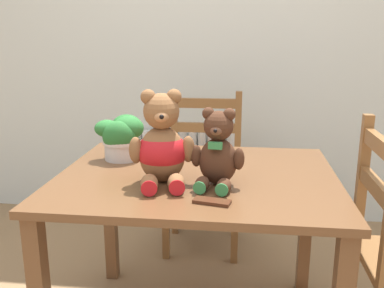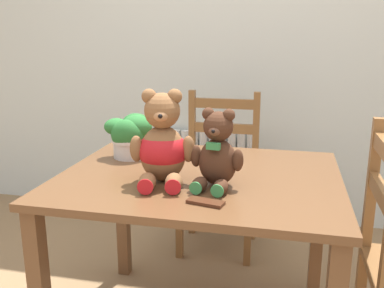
{
  "view_description": "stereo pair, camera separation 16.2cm",
  "coord_description": "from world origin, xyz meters",
  "px_view_note": "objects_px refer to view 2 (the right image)",
  "views": [
    {
      "loc": [
        0.18,
        -1.21,
        1.32
      ],
      "look_at": [
        -0.01,
        0.35,
        0.92
      ],
      "focal_mm": 40.0,
      "sensor_mm": 36.0,
      "label": 1
    },
    {
      "loc": [
        0.34,
        -1.18,
        1.32
      ],
      "look_at": [
        -0.01,
        0.35,
        0.92
      ],
      "focal_mm": 40.0,
      "sensor_mm": 36.0,
      "label": 2
    }
  ],
  "objects_px": {
    "wooden_chair_behind": "(220,174)",
    "potted_plant": "(131,134)",
    "teddy_bear_right": "(217,153)",
    "teddy_bear_left": "(163,145)",
    "chocolate_bar": "(206,202)"
  },
  "relations": [
    {
      "from": "wooden_chair_behind",
      "to": "potted_plant",
      "type": "xyz_separation_m",
      "value": [
        -0.31,
        -0.69,
        0.4
      ]
    },
    {
      "from": "teddy_bear_left",
      "to": "chocolate_bar",
      "type": "distance_m",
      "value": 0.31
    },
    {
      "from": "wooden_chair_behind",
      "to": "potted_plant",
      "type": "relative_size",
      "value": 4.39
    },
    {
      "from": "teddy_bear_left",
      "to": "teddy_bear_right",
      "type": "bearing_deg",
      "value": 168.06
    },
    {
      "from": "wooden_chair_behind",
      "to": "teddy_bear_left",
      "type": "xyz_separation_m",
      "value": [
        -0.07,
        -0.98,
        0.43
      ]
    },
    {
      "from": "teddy_bear_right",
      "to": "chocolate_bar",
      "type": "bearing_deg",
      "value": 95.64
    },
    {
      "from": "teddy_bear_right",
      "to": "teddy_bear_left",
      "type": "bearing_deg",
      "value": 6.84
    },
    {
      "from": "wooden_chair_behind",
      "to": "chocolate_bar",
      "type": "height_order",
      "value": "wooden_chair_behind"
    },
    {
      "from": "chocolate_bar",
      "to": "potted_plant",
      "type": "bearing_deg",
      "value": 132.74
    },
    {
      "from": "wooden_chair_behind",
      "to": "potted_plant",
      "type": "bearing_deg",
      "value": 65.71
    },
    {
      "from": "potted_plant",
      "to": "chocolate_bar",
      "type": "height_order",
      "value": "potted_plant"
    },
    {
      "from": "wooden_chair_behind",
      "to": "teddy_bear_right",
      "type": "height_order",
      "value": "teddy_bear_right"
    },
    {
      "from": "wooden_chair_behind",
      "to": "chocolate_bar",
      "type": "xyz_separation_m",
      "value": [
        0.14,
        -1.18,
        0.29
      ]
    },
    {
      "from": "teddy_bear_left",
      "to": "potted_plant",
      "type": "bearing_deg",
      "value": -61.86
    },
    {
      "from": "teddy_bear_right",
      "to": "potted_plant",
      "type": "distance_m",
      "value": 0.54
    }
  ]
}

